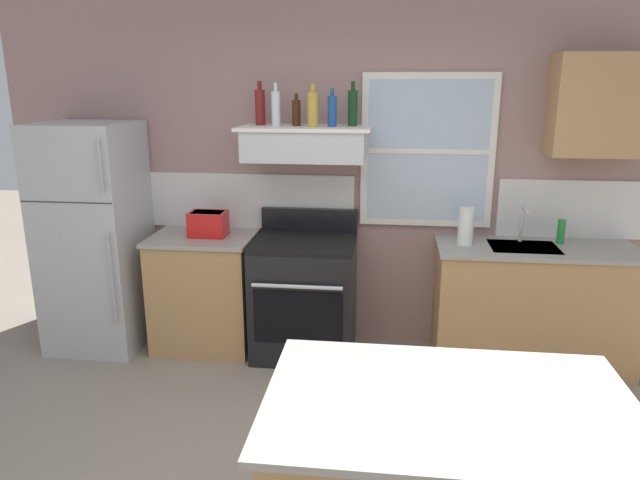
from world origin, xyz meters
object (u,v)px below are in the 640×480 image
object	(u,v)px
bottle_champagne_gold_foil	(313,109)
paper_towel_roll	(466,226)
bottle_blue_liqueur	(332,111)
dish_soap_bottle	(561,232)
bottle_red_label_wine	(260,107)
bottle_brown_stout	(296,112)
refrigerator	(95,237)
bottle_dark_green_wine	(353,107)
toaster	(208,223)
bottle_clear_tall	(276,108)
stove_range	(305,296)

from	to	relation	value
bottle_champagne_gold_foil	paper_towel_roll	world-z (taller)	bottle_champagne_gold_foil
bottle_blue_liqueur	dish_soap_bottle	distance (m)	1.89
bottle_red_label_wine	bottle_blue_liqueur	xyz separation A→B (m)	(0.54, -0.09, -0.02)
dish_soap_bottle	bottle_brown_stout	bearing A→B (deg)	-179.07
bottle_red_label_wine	bottle_champagne_gold_foil	world-z (taller)	bottle_red_label_wine
refrigerator	bottle_dark_green_wine	world-z (taller)	bottle_dark_green_wine
refrigerator	toaster	bearing A→B (deg)	3.55
bottle_champagne_gold_foil	paper_towel_roll	xyz separation A→B (m)	(1.12, -0.00, -0.83)
bottle_red_label_wine	bottle_clear_tall	size ratio (longest dim) A/B	1.04
bottle_blue_liqueur	paper_towel_roll	size ratio (longest dim) A/B	0.99
bottle_champagne_gold_foil	bottle_dark_green_wine	world-z (taller)	bottle_dark_green_wine
toaster	bottle_blue_liqueur	distance (m)	1.27
stove_range	bottle_blue_liqueur	world-z (taller)	bottle_blue_liqueur
toaster	bottle_champagne_gold_foil	world-z (taller)	bottle_champagne_gold_foil
bottle_clear_tall	bottle_blue_liqueur	world-z (taller)	bottle_clear_tall
stove_range	dish_soap_bottle	xyz separation A→B (m)	(1.88, 0.14, 0.54)
refrigerator	bottle_red_label_wine	size ratio (longest dim) A/B	5.55
bottle_brown_stout	bottle_dark_green_wine	distance (m)	0.41
toaster	refrigerator	bearing A→B (deg)	-176.45
bottle_brown_stout	paper_towel_roll	distance (m)	1.48
bottle_red_label_wine	bottle_blue_liqueur	size ratio (longest dim) A/B	1.19
bottle_clear_tall	bottle_blue_liqueur	xyz separation A→B (m)	(0.41, 0.00, -0.02)
bottle_brown_stout	stove_range	bearing A→B (deg)	-58.18
stove_range	bottle_blue_liqueur	size ratio (longest dim) A/B	4.08
bottle_red_label_wine	bottle_dark_green_wine	xyz separation A→B (m)	(0.69, -0.02, -0.00)
bottle_brown_stout	dish_soap_bottle	xyz separation A→B (m)	(1.95, 0.03, -0.84)
bottle_blue_liqueur	stove_range	bearing A→B (deg)	-161.13
refrigerator	dish_soap_bottle	xyz separation A→B (m)	(3.53, 0.16, 0.12)
refrigerator	dish_soap_bottle	world-z (taller)	refrigerator
bottle_red_label_wine	bottle_clear_tall	xyz separation A→B (m)	(0.14, -0.09, -0.00)
toaster	paper_towel_roll	size ratio (longest dim) A/B	1.10
bottle_red_label_wine	bottle_champagne_gold_foil	size ratio (longest dim) A/B	1.06
paper_towel_roll	bottle_red_label_wine	bearing A→B (deg)	175.53
stove_range	bottle_clear_tall	xyz separation A→B (m)	(-0.21, 0.07, 1.41)
bottle_champagne_gold_foil	bottle_dark_green_wine	size ratio (longest dim) A/B	0.95
bottle_red_label_wine	stove_range	bearing A→B (deg)	-24.48
bottle_dark_green_wine	bottle_red_label_wine	bearing A→B (deg)	178.36
toaster	bottle_brown_stout	xyz separation A→B (m)	(0.68, 0.07, 0.83)
bottle_clear_tall	paper_towel_roll	world-z (taller)	bottle_clear_tall
dish_soap_bottle	stove_range	bearing A→B (deg)	-175.82
paper_towel_roll	stove_range	bearing A→B (deg)	-178.19
stove_range	paper_towel_roll	bearing A→B (deg)	1.81
bottle_red_label_wine	bottle_champagne_gold_foil	distance (m)	0.42
bottle_clear_tall	bottle_champagne_gold_foil	size ratio (longest dim) A/B	1.02
bottle_dark_green_wine	paper_towel_roll	world-z (taller)	bottle_dark_green_wine
stove_range	bottle_brown_stout	bearing A→B (deg)	121.82
bottle_red_label_wine	bottle_clear_tall	world-z (taller)	bottle_red_label_wine
bottle_brown_stout	bottle_dark_green_wine	size ratio (longest dim) A/B	0.73
refrigerator	bottle_clear_tall	xyz separation A→B (m)	(1.44, 0.09, 0.99)
bottle_red_label_wine	bottle_blue_liqueur	bearing A→B (deg)	-9.28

